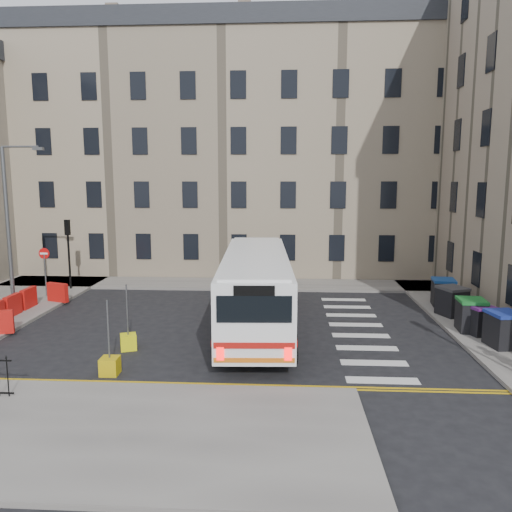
# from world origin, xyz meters

# --- Properties ---
(ground) EXTENTS (120.00, 120.00, 0.00)m
(ground) POSITION_xyz_m (0.00, 0.00, 0.00)
(ground) COLOR black
(ground) RESTS_ON ground
(pavement_north) EXTENTS (36.00, 3.20, 0.15)m
(pavement_north) POSITION_xyz_m (-6.00, 8.60, 0.07)
(pavement_north) COLOR slate
(pavement_north) RESTS_ON ground
(pavement_east) EXTENTS (2.40, 26.00, 0.15)m
(pavement_east) POSITION_xyz_m (9.00, 4.00, 0.07)
(pavement_east) COLOR slate
(pavement_east) RESTS_ON ground
(terrace_north) EXTENTS (38.30, 10.80, 17.20)m
(terrace_north) POSITION_xyz_m (-7.00, 15.50, 8.62)
(terrace_north) COLOR gray
(terrace_north) RESTS_ON ground
(traffic_light_nw) EXTENTS (0.28, 0.22, 4.10)m
(traffic_light_nw) POSITION_xyz_m (-12.00, 6.50, 2.87)
(traffic_light_nw) COLOR black
(traffic_light_nw) RESTS_ON pavement_west
(streetlamp) EXTENTS (0.50, 0.22, 8.14)m
(streetlamp) POSITION_xyz_m (-13.00, 2.00, 4.34)
(streetlamp) COLOR #595B5E
(streetlamp) RESTS_ON pavement_west
(no_entry_north) EXTENTS (0.60, 0.08, 3.00)m
(no_entry_north) POSITION_xyz_m (-12.50, 4.50, 2.08)
(no_entry_north) COLOR #595B5E
(no_entry_north) RESTS_ON pavement_west
(roadworks_barriers) EXTENTS (1.66, 6.26, 1.00)m
(roadworks_barriers) POSITION_xyz_m (-11.84, 0.50, 0.65)
(roadworks_barriers) COLOR red
(roadworks_barriers) RESTS_ON pavement_west
(bus) EXTENTS (3.54, 12.32, 3.31)m
(bus) POSITION_xyz_m (-0.54, -0.34, 1.91)
(bus) COLOR white
(bus) RESTS_ON ground
(wheelie_bin_a) EXTENTS (1.27, 1.41, 1.39)m
(wheelie_bin_a) POSITION_xyz_m (9.23, -2.71, 0.85)
(wheelie_bin_a) COLOR black
(wheelie_bin_a) RESTS_ON pavement_east
(wheelie_bin_b) EXTENTS (1.28, 1.37, 1.23)m
(wheelie_bin_b) POSITION_xyz_m (8.89, -1.09, 0.77)
(wheelie_bin_b) COLOR black
(wheelie_bin_b) RESTS_ON pavement_east
(wheelie_bin_c) EXTENTS (1.20, 1.35, 1.40)m
(wheelie_bin_c) POSITION_xyz_m (8.71, -0.72, 0.85)
(wheelie_bin_c) COLOR black
(wheelie_bin_c) RESTS_ON pavement_east
(wheelie_bin_d) EXTENTS (1.48, 1.58, 1.39)m
(wheelie_bin_d) POSITION_xyz_m (8.72, 1.77, 0.85)
(wheelie_bin_d) COLOR black
(wheelie_bin_d) RESTS_ON pavement_east
(wheelie_bin_e) EXTENTS (1.25, 1.39, 1.39)m
(wheelie_bin_e) POSITION_xyz_m (8.89, 3.66, 0.85)
(wheelie_bin_e) COLOR black
(wheelie_bin_e) RESTS_ON pavement_east
(bollard_yellow) EXTENTS (0.77, 0.77, 0.60)m
(bollard_yellow) POSITION_xyz_m (-5.35, -3.47, 0.30)
(bollard_yellow) COLOR yellow
(bollard_yellow) RESTS_ON ground
(bollard_chevron) EXTENTS (0.62, 0.62, 0.60)m
(bollard_chevron) POSITION_xyz_m (-5.19, -6.00, 0.30)
(bollard_chevron) COLOR #C1A40B
(bollard_chevron) RESTS_ON ground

